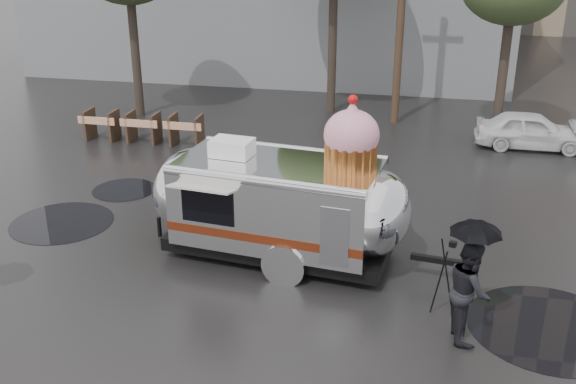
# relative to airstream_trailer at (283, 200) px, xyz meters

# --- Properties ---
(ground) EXTENTS (120.00, 120.00, 0.00)m
(ground) POSITION_rel_airstream_trailer_xyz_m (-0.74, -2.98, -1.36)
(ground) COLOR black
(ground) RESTS_ON ground
(puddles) EXTENTS (13.93, 7.04, 0.01)m
(puddles) POSITION_rel_airstream_trailer_xyz_m (-0.29, 0.23, -1.36)
(puddles) COLOR black
(puddles) RESTS_ON ground
(barricade_row) EXTENTS (4.30, 0.80, 1.00)m
(barricade_row) POSITION_rel_airstream_trailer_xyz_m (-6.29, 6.99, -0.84)
(barricade_row) COLOR #473323
(barricade_row) RESTS_ON ground
(airstream_trailer) EXTENTS (7.18, 2.99, 3.88)m
(airstream_trailer) POSITION_rel_airstream_trailer_xyz_m (0.00, 0.00, 0.00)
(airstream_trailer) COLOR silver
(airstream_trailer) RESTS_ON ground
(person_right) EXTENTS (0.64, 0.98, 1.90)m
(person_right) POSITION_rel_airstream_trailer_xyz_m (3.87, -2.33, -0.42)
(person_right) COLOR black
(person_right) RESTS_ON ground
(umbrella_black) EXTENTS (1.12, 1.12, 2.31)m
(umbrella_black) POSITION_rel_airstream_trailer_xyz_m (3.87, -2.33, 0.57)
(umbrella_black) COLOR black
(umbrella_black) RESTS_ON ground
(tripod) EXTENTS (0.62, 0.60, 1.53)m
(tripod) POSITION_rel_airstream_trailer_xyz_m (3.56, -1.60, -0.46)
(tripod) COLOR black
(tripod) RESTS_ON ground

